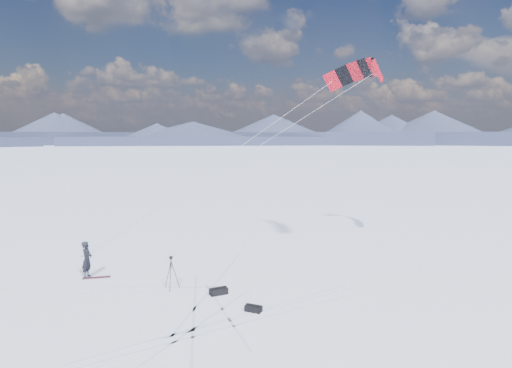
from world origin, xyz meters
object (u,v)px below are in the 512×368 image
object	(u,v)px
snowboard	(96,278)
tripod	(171,268)
gear_bag_a	(219,291)
gear_bag_b	(253,308)
snowkiter	(88,277)

from	to	relation	value
snowboard	tripod	xyz separation A→B (m)	(3.57, -2.64, 1.00)
gear_bag_a	gear_bag_b	world-z (taller)	gear_bag_a
gear_bag_a	gear_bag_b	xyz separation A→B (m)	(1.03, -2.27, -0.02)
tripod	gear_bag_a	bearing A→B (deg)	-45.98
snowkiter	tripod	size ratio (longest dim) A/B	1.18
snowkiter	gear_bag_b	size ratio (longest dim) A/B	2.54
tripod	gear_bag_b	xyz separation A→B (m)	(3.04, -3.57, -0.88)
snowkiter	gear_bag_a	size ratio (longest dim) A/B	2.18
snowkiter	gear_bag_b	bearing A→B (deg)	-116.47
snowkiter	gear_bag_a	xyz separation A→B (m)	(6.02, -4.15, 0.16)
snowboard	gear_bag_a	bearing A→B (deg)	-31.81
snowkiter	gear_bag_a	distance (m)	7.31
snowboard	gear_bag_a	size ratio (longest dim) A/B	1.57
snowboard	gear_bag_b	size ratio (longest dim) A/B	1.83
tripod	gear_bag_a	world-z (taller)	tripod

